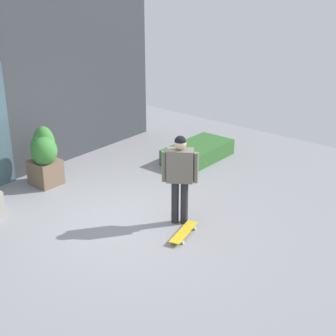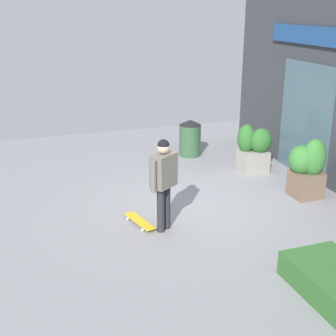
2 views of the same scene
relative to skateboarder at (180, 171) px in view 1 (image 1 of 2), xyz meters
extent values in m
plane|color=gray|center=(-0.60, 0.83, -0.97)|extent=(12.00, 12.00, 0.00)
cube|color=#383A3F|center=(-0.60, 3.95, 1.01)|extent=(8.06, 0.25, 3.97)
cylinder|color=#28282D|center=(0.04, -0.07, -0.58)|extent=(0.13, 0.13, 0.80)
cylinder|color=#28282D|center=(-0.04, 0.07, -0.58)|extent=(0.13, 0.13, 0.80)
cube|color=#6B665B|center=(0.00, 0.00, 0.10)|extent=(0.46, 0.51, 0.56)
cylinder|color=#6B665B|center=(0.15, -0.22, 0.07)|extent=(0.09, 0.09, 0.54)
cylinder|color=#6B665B|center=(-0.15, 0.22, 0.07)|extent=(0.09, 0.09, 0.54)
sphere|color=beige|center=(0.00, 0.00, 0.49)|extent=(0.21, 0.21, 0.21)
sphere|color=black|center=(0.00, 0.00, 0.53)|extent=(0.20, 0.20, 0.20)
cube|color=gold|center=(-0.32, -0.34, -0.91)|extent=(0.83, 0.38, 0.02)
cylinder|color=silver|center=(-0.54, -0.50, -0.95)|extent=(0.06, 0.04, 0.05)
cylinder|color=silver|center=(-0.59, -0.30, -0.95)|extent=(0.06, 0.04, 0.05)
cylinder|color=silver|center=(-0.04, -0.37, -0.95)|extent=(0.06, 0.04, 0.05)
cylinder|color=silver|center=(-0.09, -0.18, -0.95)|extent=(0.06, 0.04, 0.05)
cube|color=brown|center=(-0.44, 3.13, -0.72)|extent=(0.53, 0.55, 0.52)
ellipsoid|color=#387A33|center=(-0.43, 3.20, -0.20)|extent=(0.46, 0.40, 0.61)
ellipsoid|color=#387A33|center=(-0.36, 3.20, -0.14)|extent=(0.42, 0.48, 0.74)
ellipsoid|color=#387A33|center=(-0.50, 3.02, -0.21)|extent=(0.52, 0.51, 0.58)
cube|color=#33662D|center=(2.65, 1.55, -0.80)|extent=(1.68, 0.90, 0.35)
camera|label=1|loc=(-6.20, -4.83, 3.30)|focal=54.22mm
camera|label=2|loc=(6.69, -2.24, 2.66)|focal=49.16mm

